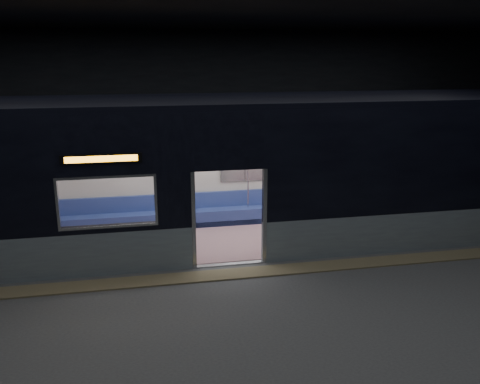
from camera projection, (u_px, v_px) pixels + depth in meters
name	position (u px, v px, depth m)	size (l,w,h in m)	color
station_floor	(239.00, 287.00, 9.70)	(24.00, 14.00, 0.01)	#47494C
station_envelope	(239.00, 92.00, 8.73)	(24.00, 14.00, 5.00)	black
tactile_strip	(234.00, 274.00, 10.21)	(22.80, 0.50, 0.03)	#8C7F59
metro_car	(218.00, 164.00, 11.62)	(18.00, 3.04, 3.35)	#8B9FA6
passenger	(292.00, 193.00, 13.24)	(0.39, 0.67, 1.35)	black
handbag	(294.00, 199.00, 13.06)	(0.28, 0.24, 0.14)	black
transit_map	(243.00, 166.00, 13.11)	(1.08, 0.03, 0.70)	white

